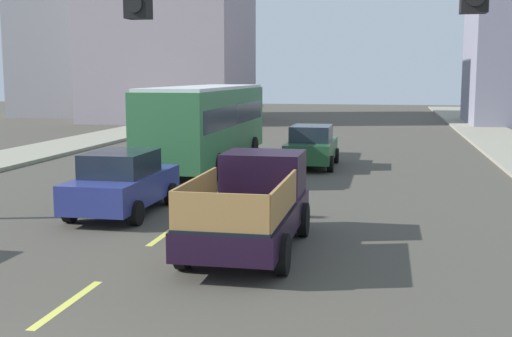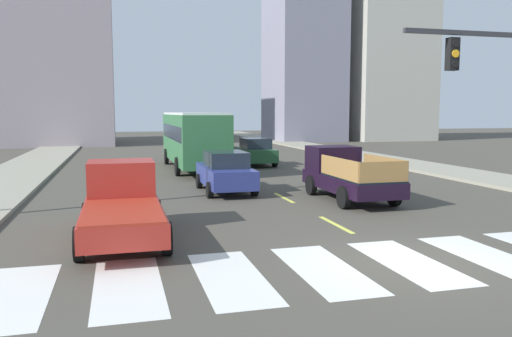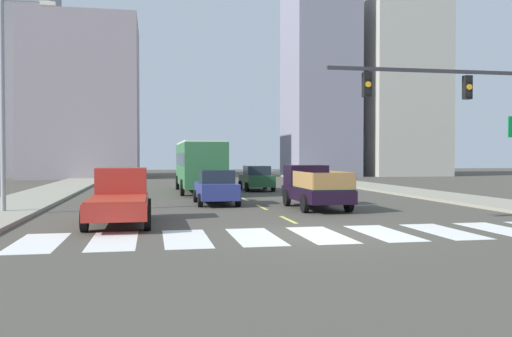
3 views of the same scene
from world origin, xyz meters
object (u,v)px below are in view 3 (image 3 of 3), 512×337
Objects in this scene: traffic_signal_gantry at (497,106)px; streetlight_left at (7,93)px; sedan_near_left at (256,178)px; pickup_stakebed at (313,188)px; city_bus at (199,163)px; sedan_near_right at (216,187)px; pickup_dark at (120,198)px.

streetlight_left is (-18.07, 6.18, 0.75)m from traffic_signal_gantry.
pickup_stakebed is at bearing -90.57° from sedan_near_left.
streetlight_left is (-13.16, -0.30, 4.03)m from pickup_stakebed.
city_bus reaches higher than pickup_stakebed.
sedan_near_right is at bearing -112.78° from sedan_near_left.
pickup_dark is 13.95m from traffic_signal_gantry.
pickup_stakebed is at bearing 29.67° from pickup_dark.
city_bus is 1.20× the size of streetlight_left.
sedan_near_right is at bearing 134.66° from traffic_signal_gantry.
streetlight_left is at bearing 161.13° from traffic_signal_gantry.
sedan_near_left is at bearing 45.67° from streetlight_left.
pickup_dark is 0.54× the size of traffic_signal_gantry.
pickup_stakebed is 1.00× the size of pickup_dark.
sedan_near_right is 0.49× the size of streetlight_left.
traffic_signal_gantry is at bearing -6.46° from pickup_dark.
sedan_near_right is at bearing 146.14° from pickup_stakebed.
traffic_signal_gantry is (9.19, -18.22, 2.27)m from city_bus.
city_bus is 2.45× the size of sedan_near_right.
city_bus is (-4.28, 11.74, 1.02)m from pickup_stakebed.
pickup_dark is 0.48× the size of city_bus.
sedan_near_left is at bearing 90.05° from pickup_stakebed.
pickup_stakebed is 8.77m from traffic_signal_gantry.
traffic_signal_gantry is (4.91, -6.48, 3.29)m from pickup_stakebed.
city_bus reaches higher than sedan_near_left.
city_bus is (4.17, 15.97, 1.03)m from pickup_dark.
sedan_near_left is 11.01m from sedan_near_right.
city_bus is 4.42m from sedan_near_left.
sedan_near_right is 10.32m from streetlight_left.
streetlight_left reaches higher than sedan_near_right.
traffic_signal_gantry reaches higher than city_bus.
city_bus is 9.07m from sedan_near_right.
pickup_stakebed and pickup_dark have the same top height.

